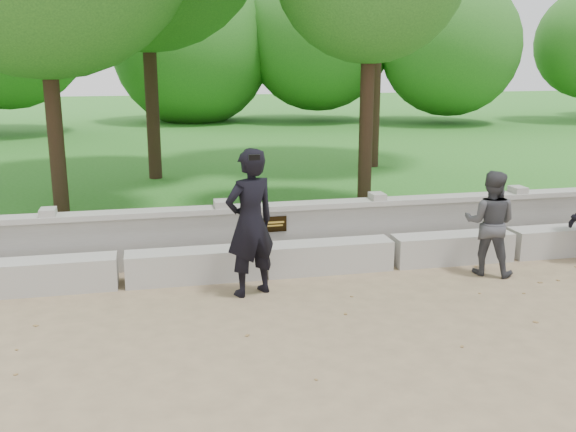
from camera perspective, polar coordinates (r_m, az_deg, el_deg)
The scene contains 9 objects.
ground at distance 7.70m, azimuth 0.30°, elevation -9.83°, with size 80.00×80.00×0.00m, color #95805B.
lawn at distance 21.15m, azimuth -8.15°, elevation 5.61°, with size 40.00×22.00×0.25m, color #29721D.
concrete_bench at distance 9.37m, azimuth -2.28°, elevation -4.00°, with size 11.90×0.45×0.45m.
parapet_wall at distance 9.96m, azimuth -3.01°, elevation -1.49°, with size 12.50×0.35×0.90m.
man_main at distance 8.44m, azimuth -3.38°, elevation -0.60°, with size 0.85×0.79×1.98m.
visitor_left at distance 9.76m, azimuth 17.53°, elevation -0.59°, with size 0.95×0.90×1.54m.
shrub_a at distance 10.64m, azimuth -19.78°, elevation -0.94°, with size 0.29×0.20×0.56m, color #366C24.
shrub_b at distance 10.91m, azimuth -2.57°, elevation 0.21°, with size 0.30×0.24×0.55m, color #366C24.
shrub_d at distance 11.43m, azimuth -3.87°, elevation 1.14°, with size 0.38×0.34×0.68m, color #366C24.
Camera 1 is at (-1.56, -6.88, 3.09)m, focal length 40.00 mm.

